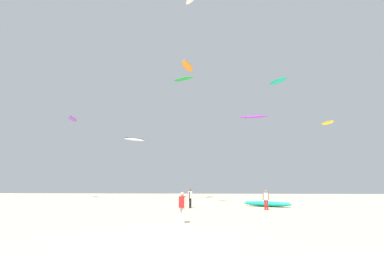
% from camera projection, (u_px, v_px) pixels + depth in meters
% --- Properties ---
extents(ground_plane, '(120.00, 120.00, 0.00)m').
position_uv_depth(ground_plane, '(150.00, 240.00, 11.53)').
color(ground_plane, beige).
extents(person_foreground, '(0.44, 0.36, 1.59)m').
position_uv_depth(person_foreground, '(182.00, 205.00, 16.78)').
color(person_foreground, silver).
rests_on(person_foreground, ground).
extents(person_midground, '(0.37, 0.54, 1.66)m').
position_uv_depth(person_midground, '(190.00, 197.00, 27.35)').
color(person_midground, black).
rests_on(person_midground, ground).
extents(person_left, '(0.51, 0.35, 1.56)m').
position_uv_depth(person_left, '(266.00, 198.00, 25.37)').
color(person_left, '#B21E23').
rests_on(person_left, ground).
extents(kite_grounded_near, '(4.63, 3.72, 0.60)m').
position_uv_depth(kite_grounded_near, '(267.00, 204.00, 29.07)').
color(kite_grounded_near, '#19B29E').
rests_on(kite_grounded_near, ground).
extents(kite_aloft_0, '(3.80, 2.85, 0.39)m').
position_uv_depth(kite_aloft_0, '(183.00, 79.00, 52.84)').
color(kite_aloft_0, green).
extents(kite_aloft_1, '(1.55, 2.62, 0.49)m').
position_uv_depth(kite_aloft_1, '(327.00, 123.00, 45.58)').
color(kite_aloft_1, yellow).
extents(kite_aloft_3, '(3.58, 1.51, 0.50)m').
position_uv_depth(kite_aloft_3, '(254.00, 117.00, 39.86)').
color(kite_aloft_3, purple).
extents(kite_aloft_4, '(1.86, 4.46, 0.53)m').
position_uv_depth(kite_aloft_4, '(187.00, 66.00, 45.18)').
color(kite_aloft_4, orange).
extents(kite_aloft_5, '(2.82, 3.62, 0.68)m').
position_uv_depth(kite_aloft_5, '(278.00, 81.00, 50.69)').
color(kite_aloft_5, '#19B29E').
extents(kite_aloft_8, '(3.54, 3.50, 0.51)m').
position_uv_depth(kite_aloft_8, '(135.00, 139.00, 54.68)').
color(kite_aloft_8, white).
extents(kite_aloft_9, '(1.90, 3.75, 0.48)m').
position_uv_depth(kite_aloft_9, '(73.00, 119.00, 48.66)').
color(kite_aloft_9, purple).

